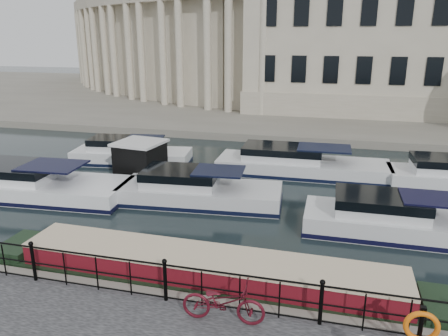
# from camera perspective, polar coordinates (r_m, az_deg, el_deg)

# --- Properties ---
(ground_plane) EXTENTS (160.00, 160.00, 0.00)m
(ground_plane) POSITION_cam_1_polar(r_m,az_deg,el_deg) (14.28, -4.06, -13.77)
(ground_plane) COLOR black
(ground_plane) RESTS_ON ground
(far_bank) EXTENTS (120.00, 42.00, 0.55)m
(far_bank) POSITION_cam_1_polar(r_m,az_deg,el_deg) (51.25, 9.92, 8.90)
(far_bank) COLOR #6B665B
(far_bank) RESTS_ON ground_plane
(railing) EXTENTS (24.14, 0.14, 1.22)m
(railing) POSITION_cam_1_polar(r_m,az_deg,el_deg) (11.86, -7.70, -14.10)
(railing) COLOR black
(railing) RESTS_ON near_quay
(civic_building) EXTENTS (53.55, 31.84, 16.85)m
(civic_building) POSITION_cam_1_polar(r_m,az_deg,el_deg) (46.58, 8.61, 16.52)
(civic_building) COLOR #ADA38C
(civic_building) RESTS_ON far_bank
(bicycle) EXTENTS (2.09, 0.82, 1.08)m
(bicycle) POSITION_cam_1_polar(r_m,az_deg,el_deg) (11.08, -0.09, -17.08)
(bicycle) COLOR #4F0E19
(bicycle) RESTS_ON near_quay
(life_ring_post) EXTENTS (0.75, 0.20, 1.23)m
(life_ring_post) POSITION_cam_1_polar(r_m,az_deg,el_deg) (10.78, 24.38, -18.40)
(life_ring_post) COLOR black
(life_ring_post) RESTS_ON near_quay
(narrowboat) EXTENTS (14.13, 2.06, 1.52)m
(narrowboat) POSITION_cam_1_polar(r_m,az_deg,el_deg) (13.29, -2.26, -14.44)
(narrowboat) COLOR black
(narrowboat) RESTS_ON ground_plane
(harbour_hut) EXTENTS (3.40, 2.96, 2.19)m
(harbour_hut) POSITION_cam_1_polar(r_m,az_deg,el_deg) (22.87, -10.83, 0.60)
(harbour_hut) COLOR #6B665B
(harbour_hut) RESTS_ON ground_plane
(cabin_cruisers) EXTENTS (28.15, 9.79, 1.99)m
(cabin_cruisers) POSITION_cam_1_polar(r_m,az_deg,el_deg) (21.32, 1.54, -1.96)
(cabin_cruisers) COLOR white
(cabin_cruisers) RESTS_ON ground_plane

